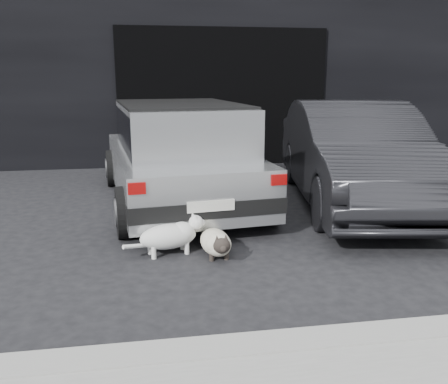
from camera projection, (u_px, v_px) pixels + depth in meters
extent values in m
plane|color=black|center=(193.00, 230.00, 5.41)|extent=(80.00, 80.00, 0.00)
cube|color=black|center=(209.00, 40.00, 10.73)|extent=(34.00, 4.00, 5.00)
cube|color=black|center=(223.00, 98.00, 9.09)|extent=(4.00, 0.10, 2.60)
cube|color=gray|center=(386.00, 339.00, 3.06)|extent=(18.00, 0.25, 0.12)
cube|color=#ABAEB0|center=(178.00, 169.00, 6.51)|extent=(2.06, 3.86, 0.59)
cube|color=#ABAEB0|center=(179.00, 128.00, 6.19)|extent=(1.72, 2.62, 0.59)
cube|color=black|center=(179.00, 128.00, 6.19)|extent=(1.72, 2.52, 0.47)
cube|color=black|center=(209.00, 209.00, 4.86)|extent=(1.68, 0.34, 0.17)
cube|color=black|center=(159.00, 155.00, 8.20)|extent=(1.68, 0.34, 0.17)
cube|color=silver|center=(211.00, 206.00, 4.78)|extent=(0.49, 0.07, 0.11)
cube|color=#8C0707|center=(137.00, 189.00, 4.53)|extent=(0.17, 0.05, 0.11)
cube|color=#8C0707|center=(279.00, 180.00, 4.92)|extent=(0.17, 0.05, 0.11)
cube|color=black|center=(179.00, 104.00, 6.12)|extent=(1.69, 2.37, 0.03)
cylinder|color=black|center=(126.00, 212.00, 5.10)|extent=(0.27, 0.59, 0.57)
cylinder|color=slate|center=(116.00, 213.00, 5.07)|extent=(0.05, 0.31, 0.31)
cylinder|color=black|center=(267.00, 202.00, 5.53)|extent=(0.27, 0.59, 0.57)
cylinder|color=slate|center=(276.00, 201.00, 5.56)|extent=(0.05, 0.31, 0.31)
cylinder|color=black|center=(113.00, 168.00, 7.54)|extent=(0.27, 0.59, 0.57)
cylinder|color=slate|center=(106.00, 169.00, 7.51)|extent=(0.05, 0.31, 0.31)
cylinder|color=black|center=(212.00, 163.00, 7.97)|extent=(0.27, 0.59, 0.57)
cylinder|color=slate|center=(218.00, 163.00, 8.00)|extent=(0.05, 0.31, 0.31)
imported|color=black|center=(354.00, 154.00, 6.39)|extent=(2.13, 4.37, 1.38)
ellipsoid|color=beige|center=(215.00, 242.00, 4.66)|extent=(0.32, 0.59, 0.22)
ellipsoid|color=beige|center=(218.00, 244.00, 4.52)|extent=(0.26, 0.26, 0.21)
ellipsoid|color=black|center=(222.00, 246.00, 4.37)|extent=(0.17, 0.15, 0.15)
sphere|color=black|center=(223.00, 249.00, 4.31)|extent=(0.07, 0.07, 0.07)
cone|color=black|center=(226.00, 238.00, 4.37)|extent=(0.06, 0.07, 0.08)
cone|color=black|center=(217.00, 239.00, 4.36)|extent=(0.06, 0.07, 0.08)
cylinder|color=black|center=(226.00, 256.00, 4.54)|extent=(0.05, 0.05, 0.07)
cylinder|color=black|center=(212.00, 257.00, 4.50)|extent=(0.05, 0.05, 0.07)
cylinder|color=black|center=(219.00, 244.00, 4.86)|extent=(0.05, 0.05, 0.07)
cylinder|color=black|center=(205.00, 245.00, 4.83)|extent=(0.05, 0.05, 0.07)
cylinder|color=black|center=(209.00, 235.00, 4.97)|extent=(0.16, 0.31, 0.10)
ellipsoid|color=silver|center=(168.00, 236.00, 4.65)|extent=(0.62, 0.41, 0.25)
ellipsoid|color=silver|center=(182.00, 232.00, 4.69)|extent=(0.30, 0.30, 0.21)
ellipsoid|color=white|center=(196.00, 222.00, 4.73)|extent=(0.18, 0.19, 0.14)
sphere|color=white|center=(202.00, 222.00, 4.76)|extent=(0.06, 0.06, 0.06)
cone|color=white|center=(193.00, 215.00, 4.74)|extent=(0.08, 0.07, 0.08)
cone|color=white|center=(196.00, 217.00, 4.67)|extent=(0.08, 0.07, 0.08)
cylinder|color=white|center=(183.00, 243.00, 4.80)|extent=(0.05, 0.05, 0.14)
cylinder|color=white|center=(187.00, 247.00, 4.67)|extent=(0.05, 0.05, 0.14)
cylinder|color=white|center=(150.00, 247.00, 4.67)|extent=(0.05, 0.05, 0.14)
cylinder|color=white|center=(154.00, 252.00, 4.55)|extent=(0.05, 0.05, 0.14)
cylinder|color=white|center=(137.00, 246.00, 4.54)|extent=(0.28, 0.21, 0.09)
ellipsoid|color=gray|center=(159.00, 236.00, 4.58)|extent=(0.24, 0.20, 0.10)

